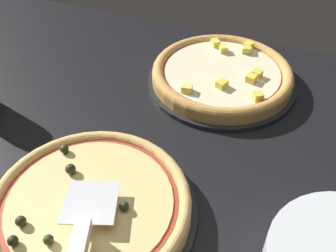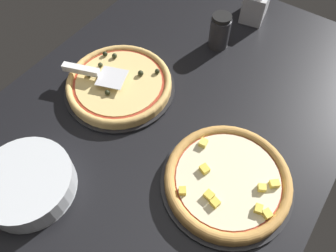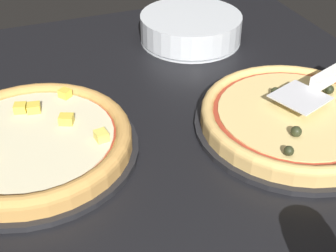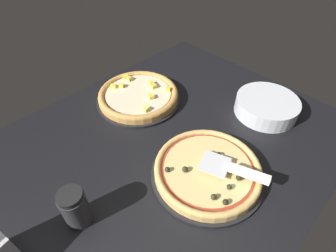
{
  "view_description": "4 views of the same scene",
  "coord_description": "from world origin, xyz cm",
  "views": [
    {
      "loc": [
        30.59,
        -48.7,
        53.72
      ],
      "look_at": [
        9.45,
        3.66,
        3.0
      ],
      "focal_mm": 42.0,
      "sensor_mm": 36.0,
      "label": 1
    },
    {
      "loc": [
        51.63,
        33.11,
        78.38
      ],
      "look_at": [
        9.45,
        3.66,
        3.0
      ],
      "focal_mm": 35.0,
      "sensor_mm": 36.0,
      "label": 2
    },
    {
      "loc": [
        -49.01,
        26.08,
        48.33
      ],
      "look_at": [
        9.45,
        3.66,
        3.0
      ],
      "focal_mm": 50.0,
      "sensor_mm": 36.0,
      "label": 3
    },
    {
      "loc": [
        -37.39,
        -43.38,
        66.68
      ],
      "look_at": [
        9.45,
        3.66,
        3.0
      ],
      "focal_mm": 28.0,
      "sensor_mm": 36.0,
      "label": 4
    }
  ],
  "objects": [
    {
      "name": "ground_plane",
      "position": [
        0.0,
        0.0,
        -1.8
      ],
      "size": [
        132.44,
        96.06,
        3.6
      ],
      "primitive_type": "cube",
      "color": "black"
    },
    {
      "name": "pizza_back",
      "position": [
        14.08,
        25.26,
        2.68
      ],
      "size": [
        32.09,
        32.09,
        3.97
      ],
      "color": "#C68E47",
      "rests_on": "pizza_pan_back"
    },
    {
      "name": "pizza_front",
      "position": [
        4.81,
        -17.95,
        2.68
      ],
      "size": [
        32.36,
        32.36,
        4.36
      ],
      "color": "#DBAD60",
      "rests_on": "pizza_pan_front"
    },
    {
      "name": "serving_spatula",
      "position": [
        8.63,
        -26.33,
        6.15
      ],
      "size": [
        11.63,
        20.24,
        2.0
      ],
      "color": "silver",
      "rests_on": "pizza_front"
    },
    {
      "name": "pizza_pan_front",
      "position": [
        4.83,
        -17.93,
        0.5
      ],
      "size": [
        34.42,
        34.42,
        1.0
      ],
      "primitive_type": "cylinder",
      "color": "black",
      "rests_on": "ground_plane"
    },
    {
      "name": "pizza_pan_back",
      "position": [
        14.06,
        25.25,
        0.5
      ],
      "size": [
        34.14,
        34.14,
        1.0
      ],
      "primitive_type": "cylinder",
      "color": "black",
      "rests_on": "ground_plane"
    }
  ]
}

